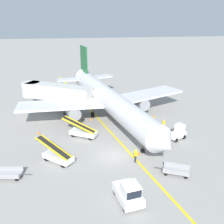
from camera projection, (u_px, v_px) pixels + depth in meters
ground_plane at (114, 156)px, 32.75m from camera, size 300.00×300.00×0.00m
taxi_line_yellow at (116, 137)px, 37.51m from camera, size 19.04×77.84×0.01m
airliner at (108, 99)px, 42.79m from camera, size 27.93×34.97×10.10m
jet_bridge at (52, 92)px, 46.05m from camera, size 12.36×8.61×4.85m
pushback_tug at (129, 193)px, 24.56m from camera, size 2.54×3.89×2.20m
baggage_tug_near_wing at (178, 133)px, 36.85m from camera, size 2.73×2.30×2.10m
belt_loader_forward_hold at (83, 131)px, 37.57m from camera, size 4.97×3.55×2.59m
belt_loader_aft_hold at (57, 155)px, 31.35m from camera, size 4.60×4.22×2.59m
baggage_cart_loaded at (8, 174)px, 28.35m from camera, size 3.83×1.92×0.94m
baggage_cart_empty_trailing at (176, 170)px, 28.99m from camera, size 3.74×2.59×0.94m
ground_crew_marshaller at (135, 155)px, 31.12m from camera, size 0.36×0.24×1.70m
ground_crew_wing_walker at (163, 125)px, 39.47m from camera, size 0.36×0.24×1.70m
safety_cone_nose_left at (154, 116)px, 44.56m from camera, size 0.36×0.36×0.44m
safety_cone_nose_right at (77, 109)px, 47.75m from camera, size 0.36×0.36×0.44m
safety_cone_wingtip_left at (39, 132)px, 38.56m from camera, size 0.36×0.36×0.44m
safety_cone_wingtip_right at (139, 153)px, 32.93m from camera, size 0.36×0.36×0.44m
safety_cone_tail_area at (91, 119)px, 43.38m from camera, size 0.36×0.36×0.44m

